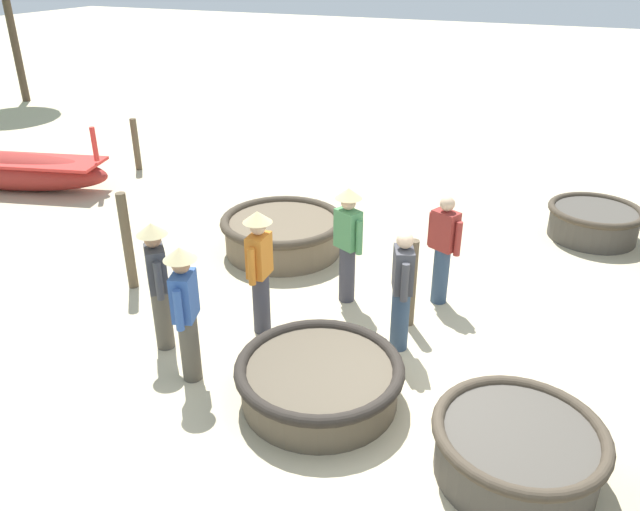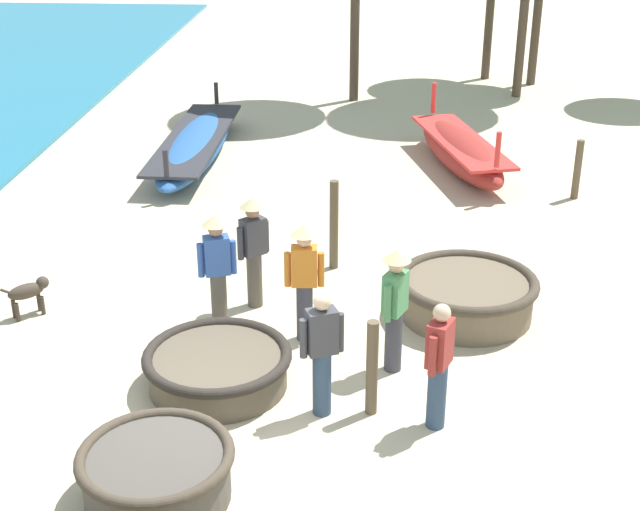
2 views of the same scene
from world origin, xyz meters
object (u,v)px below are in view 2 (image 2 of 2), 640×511
at_px(fisherman_standing_right, 322,351).
at_px(long_boat_red_hull, 461,151).
at_px(coracle_far_right, 466,294).
at_px(mooring_post_shoreline, 577,170).
at_px(fisherman_standing_left, 395,302).
at_px(fisherman_with_hat, 439,363).
at_px(dog, 29,292).
at_px(fisherman_crouching, 253,245).
at_px(fisherman_hauling, 304,275).
at_px(coracle_front_right, 157,472).
at_px(coracle_front_left, 218,367).
at_px(long_boat_blue_hull, 195,145).
at_px(mooring_post_inland, 334,225).
at_px(fisherman_by_coracle, 217,264).
at_px(mooring_post_mid_beach, 372,368).

bearing_deg(fisherman_standing_right, long_boat_red_hull, 75.50).
distance_m(coracle_far_right, mooring_post_shoreline, 5.47).
height_order(fisherman_standing_left, fisherman_with_hat, fisherman_standing_left).
bearing_deg(dog, fisherman_with_hat, -22.68).
distance_m(fisherman_crouching, mooring_post_shoreline, 7.29).
bearing_deg(fisherman_hauling, dog, 173.77).
xyz_separation_m(fisherman_standing_left, fisherman_standing_right, (-0.84, -1.02, -0.12)).
bearing_deg(coracle_front_right, fisherman_standing_right, 45.71).
xyz_separation_m(fisherman_standing_left, dog, (-5.12, 1.14, -0.59)).
bearing_deg(long_boat_red_hull, fisherman_with_hat, -96.26).
xyz_separation_m(long_boat_red_hull, fisherman_hauling, (-2.66, -7.25, 0.56)).
bearing_deg(long_boat_red_hull, coracle_front_left, -113.19).
xyz_separation_m(coracle_front_left, fisherman_hauling, (0.97, 1.23, 0.69)).
relative_size(coracle_front_left, long_boat_blue_hull, 0.32).
distance_m(coracle_front_right, fisherman_crouching, 4.35).
height_order(long_boat_red_hull, mooring_post_inland, mooring_post_inland).
height_order(coracle_far_right, coracle_front_right, coracle_far_right).
height_order(coracle_front_left, mooring_post_inland, mooring_post_inland).
height_order(coracle_far_right, mooring_post_inland, mooring_post_inland).
xyz_separation_m(fisherman_with_hat, fisherman_by_coracle, (-2.86, 2.17, 0.12)).
distance_m(fisherman_standing_right, dog, 4.81).
xyz_separation_m(fisherman_standing_right, mooring_post_inland, (-0.06, 4.02, -0.11)).
height_order(coracle_front_left, fisherman_crouching, fisherman_crouching).
height_order(fisherman_standing_right, mooring_post_mid_beach, fisherman_standing_right).
relative_size(fisherman_crouching, fisherman_standing_right, 1.06).
bearing_deg(long_boat_blue_hull, coracle_far_right, -52.79).
relative_size(coracle_front_right, dog, 2.86).
xyz_separation_m(fisherman_with_hat, dog, (-5.59, 2.34, -0.46)).
xyz_separation_m(dog, mooring_post_mid_beach, (4.85, -2.12, 0.23)).
bearing_deg(fisherman_hauling, fisherman_standing_left, -30.97).
bearing_deg(fisherman_standing_left, fisherman_hauling, 149.03).
bearing_deg(fisherman_standing_right, fisherman_standing_left, 50.52).
xyz_separation_m(coracle_far_right, fisherman_with_hat, (-0.58, -2.72, 0.50)).
xyz_separation_m(fisherman_standing_left, fisherman_crouching, (-1.98, 1.64, 0.00)).
bearing_deg(fisherman_by_coracle, fisherman_with_hat, -37.26).
height_order(mooring_post_inland, mooring_post_mid_beach, mooring_post_inland).
distance_m(mooring_post_inland, mooring_post_mid_beach, 4.03).
bearing_deg(fisherman_by_coracle, coracle_front_left, -81.39).
distance_m(coracle_front_right, long_boat_red_hull, 11.28).
bearing_deg(coracle_far_right, fisherman_standing_left, -124.60).
relative_size(coracle_front_right, mooring_post_mid_beach, 1.32).
distance_m(coracle_front_left, fisherman_hauling, 1.71).
bearing_deg(long_boat_red_hull, fisherman_standing_right, -104.50).
relative_size(coracle_far_right, fisherman_standing_left, 1.20).
xyz_separation_m(fisherman_crouching, mooring_post_shoreline, (5.51, 4.76, -0.38)).
distance_m(coracle_front_left, dog, 3.40).
height_order(long_boat_blue_hull, fisherman_crouching, fisherman_crouching).
xyz_separation_m(coracle_front_left, fisherman_by_coracle, (-0.23, 1.50, 0.69)).
height_order(fisherman_standing_right, dog, fisherman_standing_right).
height_order(fisherman_crouching, mooring_post_mid_beach, fisherman_crouching).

